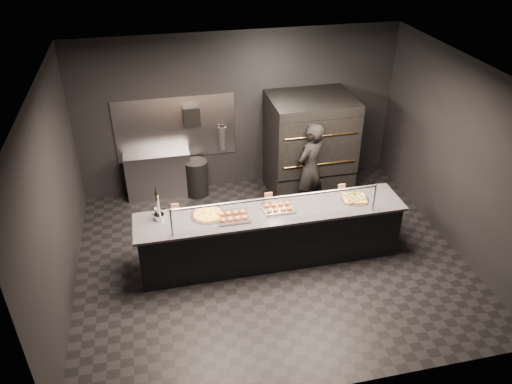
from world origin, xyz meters
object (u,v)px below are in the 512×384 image
(pizza_oven, at_px, (309,146))
(slider_tray_a, at_px, (233,216))
(towel_dispenser, at_px, (191,116))
(beer_tap, at_px, (158,210))
(round_pizza, at_px, (208,214))
(fire_extinguisher, at_px, (222,138))
(slider_tray_b, at_px, (278,208))
(worker, at_px, (310,168))
(square_pizza, at_px, (354,198))
(trash_bin, at_px, (197,178))
(prep_shelf, at_px, (159,175))
(service_counter, at_px, (271,235))

(pizza_oven, xyz_separation_m, slider_tray_a, (-1.80, -1.96, -0.02))
(towel_dispenser, distance_m, beer_tap, 2.41)
(beer_tap, distance_m, round_pizza, 0.73)
(towel_dispenser, xyz_separation_m, fire_extinguisher, (0.55, 0.01, -0.49))
(slider_tray_b, xyz_separation_m, worker, (0.90, 1.22, -0.09))
(fire_extinguisher, distance_m, square_pizza, 2.91)
(slider_tray_a, bearing_deg, towel_dispenser, 96.97)
(fire_extinguisher, relative_size, beer_tap, 0.88)
(beer_tap, relative_size, trash_bin, 0.81)
(slider_tray_b, bearing_deg, round_pizza, 176.21)
(prep_shelf, xyz_separation_m, slider_tray_a, (1.00, -2.38, 0.50))
(fire_extinguisher, bearing_deg, towel_dispenser, -178.96)
(fire_extinguisher, bearing_deg, prep_shelf, -176.34)
(pizza_oven, bearing_deg, square_pizza, -85.67)
(fire_extinguisher, distance_m, trash_bin, 0.91)
(service_counter, distance_m, slider_tray_b, 0.50)
(square_pizza, bearing_deg, round_pizza, 178.43)
(prep_shelf, relative_size, slider_tray_b, 2.29)
(towel_dispenser, distance_m, worker, 2.34)
(square_pizza, relative_size, trash_bin, 0.63)
(prep_shelf, bearing_deg, slider_tray_a, -67.24)
(pizza_oven, xyz_separation_m, worker, (-0.18, -0.65, -0.11))
(pizza_oven, relative_size, fire_extinguisher, 3.78)
(pizza_oven, height_order, towel_dispenser, pizza_oven)
(prep_shelf, distance_m, worker, 2.86)
(round_pizza, height_order, trash_bin, round_pizza)
(trash_bin, bearing_deg, round_pizza, -91.35)
(beer_tap, relative_size, slider_tray_a, 1.20)
(trash_bin, bearing_deg, slider_tray_a, -82.52)
(fire_extinguisher, xyz_separation_m, slider_tray_b, (0.46, -2.38, -0.11))
(fire_extinguisher, relative_size, slider_tray_b, 0.96)
(slider_tray_a, height_order, trash_bin, slider_tray_a)
(fire_extinguisher, xyz_separation_m, round_pizza, (-0.60, -2.31, -0.12))
(service_counter, bearing_deg, towel_dispenser, 110.63)
(round_pizza, xyz_separation_m, square_pizza, (2.29, -0.06, 0.00))
(pizza_oven, distance_m, towel_dispenser, 2.23)
(fire_extinguisher, distance_m, slider_tray_a, 2.48)
(round_pizza, bearing_deg, pizza_oven, 40.05)
(beer_tap, xyz_separation_m, round_pizza, (0.71, -0.06, -0.15))
(towel_dispenser, distance_m, slider_tray_b, 2.64)
(slider_tray_a, distance_m, slider_tray_b, 0.72)
(beer_tap, bearing_deg, towel_dispenser, 71.29)
(slider_tray_a, bearing_deg, pizza_oven, 47.46)
(towel_dispenser, height_order, fire_extinguisher, towel_dispenser)
(slider_tray_b, bearing_deg, square_pizza, 0.34)
(fire_extinguisher, xyz_separation_m, beer_tap, (-1.31, -2.25, 0.02))
(towel_dispenser, height_order, trash_bin, towel_dispenser)
(towel_dispenser, xyz_separation_m, slider_tray_a, (0.30, -2.45, -0.60))
(fire_extinguisher, distance_m, round_pizza, 2.39)
(towel_dispenser, bearing_deg, pizza_oven, -13.14)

